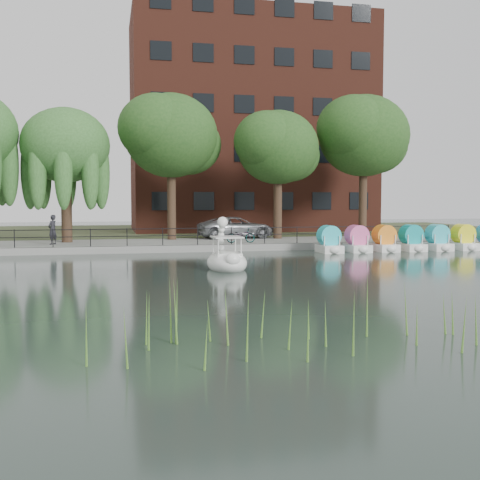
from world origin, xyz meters
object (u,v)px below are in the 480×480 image
object	(u,v)px
minivan	(237,226)
swan_boat	(227,258)
pedestrian	(52,227)
bicycle	(241,234)

from	to	relation	value
minivan	swan_boat	world-z (taller)	swan_boat
minivan	swan_boat	size ratio (longest dim) A/B	2.12
pedestrian	swan_boat	world-z (taller)	pedestrian
bicycle	minivan	bearing A→B (deg)	-4.58
minivan	bicycle	bearing A→B (deg)	166.45
bicycle	pedestrian	size ratio (longest dim) A/B	0.87
pedestrian	minivan	bearing A→B (deg)	139.50
bicycle	pedestrian	bearing A→B (deg)	88.54
pedestrian	swan_boat	xyz separation A→B (m)	(8.18, -10.86, -0.89)
bicycle	pedestrian	xyz separation A→B (m)	(-10.96, 1.04, 0.49)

